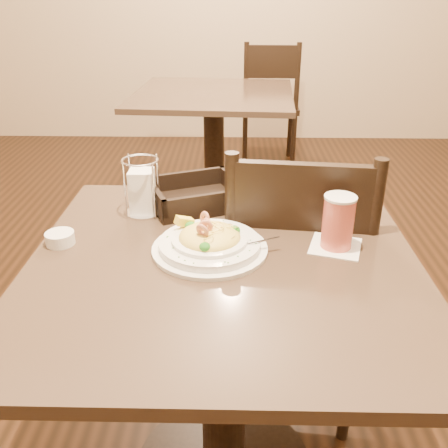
{
  "coord_description": "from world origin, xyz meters",
  "views": [
    {
      "loc": [
        0.02,
        -1.0,
        1.31
      ],
      "look_at": [
        0.0,
        0.02,
        0.81
      ],
      "focal_mm": 40.0,
      "sensor_mm": 36.0,
      "label": 1
    }
  ],
  "objects_px": {
    "drink_glass": "(338,222)",
    "butter_ramekin": "(60,238)",
    "background_table": "(214,132)",
    "dining_chair_near": "(295,279)",
    "bread_basket": "(196,197)",
    "side_plate": "(285,209)",
    "main_table": "(224,338)",
    "dining_chair_far": "(270,102)",
    "napkin_caddy": "(142,190)",
    "pasta_bowl": "(210,242)"
  },
  "relations": [
    {
      "from": "dining_chair_far",
      "to": "pasta_bowl",
      "type": "xyz_separation_m",
      "value": [
        -0.32,
        -2.7,
        0.26
      ]
    },
    {
      "from": "bread_basket",
      "to": "napkin_caddy",
      "type": "bearing_deg",
      "value": -156.18
    },
    {
      "from": "dining_chair_near",
      "to": "bread_basket",
      "type": "relative_size",
      "value": 3.07
    },
    {
      "from": "bread_basket",
      "to": "side_plate",
      "type": "xyz_separation_m",
      "value": [
        0.25,
        -0.04,
        -0.02
      ]
    },
    {
      "from": "side_plate",
      "to": "butter_ramekin",
      "type": "bearing_deg",
      "value": -159.75
    },
    {
      "from": "dining_chair_near",
      "to": "pasta_bowl",
      "type": "distance_m",
      "value": 0.44
    },
    {
      "from": "dining_chair_far",
      "to": "pasta_bowl",
      "type": "distance_m",
      "value": 2.73
    },
    {
      "from": "background_table",
      "to": "butter_ramekin",
      "type": "bearing_deg",
      "value": -99.24
    },
    {
      "from": "dining_chair_far",
      "to": "napkin_caddy",
      "type": "distance_m",
      "value": 2.56
    },
    {
      "from": "dining_chair_far",
      "to": "drink_glass",
      "type": "height_order",
      "value": "dining_chair_far"
    },
    {
      "from": "main_table",
      "to": "background_table",
      "type": "xyz_separation_m",
      "value": [
        -0.1,
        1.89,
        0.0
      ]
    },
    {
      "from": "bread_basket",
      "to": "side_plate",
      "type": "height_order",
      "value": "bread_basket"
    },
    {
      "from": "bread_basket",
      "to": "drink_glass",
      "type": "bearing_deg",
      "value": -34.62
    },
    {
      "from": "pasta_bowl",
      "to": "bread_basket",
      "type": "distance_m",
      "value": 0.28
    },
    {
      "from": "drink_glass",
      "to": "side_plate",
      "type": "distance_m",
      "value": 0.24
    },
    {
      "from": "main_table",
      "to": "drink_glass",
      "type": "distance_m",
      "value": 0.41
    },
    {
      "from": "dining_chair_far",
      "to": "background_table",
      "type": "bearing_deg",
      "value": 66.98
    },
    {
      "from": "pasta_bowl",
      "to": "bread_basket",
      "type": "relative_size",
      "value": 1.0
    },
    {
      "from": "butter_ramekin",
      "to": "background_table",
      "type": "bearing_deg",
      "value": 80.76
    },
    {
      "from": "main_table",
      "to": "butter_ramekin",
      "type": "xyz_separation_m",
      "value": [
        -0.4,
        0.06,
        0.25
      ]
    },
    {
      "from": "drink_glass",
      "to": "napkin_caddy",
      "type": "height_order",
      "value": "napkin_caddy"
    },
    {
      "from": "pasta_bowl",
      "to": "butter_ramekin",
      "type": "distance_m",
      "value": 0.37
    },
    {
      "from": "background_table",
      "to": "bread_basket",
      "type": "xyz_separation_m",
      "value": [
        0.02,
        -1.58,
        0.25
      ]
    },
    {
      "from": "drink_glass",
      "to": "butter_ramekin",
      "type": "bearing_deg",
      "value": 179.95
    },
    {
      "from": "dining_chair_near",
      "to": "dining_chair_far",
      "type": "height_order",
      "value": "same"
    },
    {
      "from": "pasta_bowl",
      "to": "drink_glass",
      "type": "distance_m",
      "value": 0.31
    },
    {
      "from": "dining_chair_near",
      "to": "drink_glass",
      "type": "distance_m",
      "value": 0.38
    },
    {
      "from": "main_table",
      "to": "pasta_bowl",
      "type": "distance_m",
      "value": 0.26
    },
    {
      "from": "main_table",
      "to": "background_table",
      "type": "bearing_deg",
      "value": 93.11
    },
    {
      "from": "dining_chair_far",
      "to": "side_plate",
      "type": "height_order",
      "value": "dining_chair_far"
    },
    {
      "from": "pasta_bowl",
      "to": "bread_basket",
      "type": "xyz_separation_m",
      "value": [
        -0.05,
        0.27,
        -0.0
      ]
    },
    {
      "from": "drink_glass",
      "to": "butter_ramekin",
      "type": "relative_size",
      "value": 2.1
    },
    {
      "from": "drink_glass",
      "to": "bread_basket",
      "type": "xyz_separation_m",
      "value": [
        -0.35,
        0.24,
        -0.04
      ]
    },
    {
      "from": "background_table",
      "to": "dining_chair_far",
      "type": "bearing_deg",
      "value": 65.54
    },
    {
      "from": "dining_chair_far",
      "to": "bread_basket",
      "type": "height_order",
      "value": "dining_chair_far"
    },
    {
      "from": "side_plate",
      "to": "butter_ramekin",
      "type": "distance_m",
      "value": 0.6
    },
    {
      "from": "dining_chair_near",
      "to": "drink_glass",
      "type": "height_order",
      "value": "dining_chair_near"
    },
    {
      "from": "background_table",
      "to": "dining_chair_near",
      "type": "relative_size",
      "value": 1.03
    },
    {
      "from": "side_plate",
      "to": "main_table",
      "type": "bearing_deg",
      "value": -121.04
    },
    {
      "from": "background_table",
      "to": "dining_chair_far",
      "type": "relative_size",
      "value": 1.03
    },
    {
      "from": "bread_basket",
      "to": "butter_ramekin",
      "type": "bearing_deg",
      "value": -142.03
    },
    {
      "from": "drink_glass",
      "to": "butter_ramekin",
      "type": "xyz_separation_m",
      "value": [
        -0.67,
        0.0,
        -0.05
      ]
    },
    {
      "from": "bread_basket",
      "to": "side_plate",
      "type": "distance_m",
      "value": 0.25
    },
    {
      "from": "dining_chair_far",
      "to": "bread_basket",
      "type": "xyz_separation_m",
      "value": [
        -0.37,
        -2.43,
        0.26
      ]
    },
    {
      "from": "drink_glass",
      "to": "bread_basket",
      "type": "bearing_deg",
      "value": 145.38
    },
    {
      "from": "dining_chair_far",
      "to": "butter_ramekin",
      "type": "relative_size",
      "value": 13.38
    },
    {
      "from": "dining_chair_near",
      "to": "dining_chair_far",
      "type": "relative_size",
      "value": 1.0
    },
    {
      "from": "background_table",
      "to": "pasta_bowl",
      "type": "distance_m",
      "value": 1.87
    },
    {
      "from": "background_table",
      "to": "dining_chair_near",
      "type": "bearing_deg",
      "value": -78.98
    },
    {
      "from": "background_table",
      "to": "dining_chair_far",
      "type": "xyz_separation_m",
      "value": [
        0.38,
        0.84,
        -0.0
      ]
    }
  ]
}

